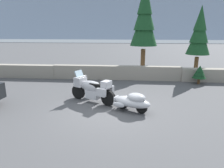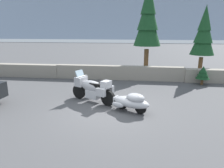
{
  "view_description": "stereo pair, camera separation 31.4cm",
  "coord_description": "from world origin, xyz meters",
  "px_view_note": "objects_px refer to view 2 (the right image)",
  "views": [
    {
      "loc": [
        0.87,
        -7.51,
        3.11
      ],
      "look_at": [
        0.12,
        0.86,
        0.85
      ],
      "focal_mm": 32.97,
      "sensor_mm": 36.0,
      "label": 1
    },
    {
      "loc": [
        1.18,
        -7.48,
        3.11
      ],
      "look_at": [
        0.12,
        0.86,
        0.85
      ],
      "focal_mm": 32.97,
      "sensor_mm": 36.0,
      "label": 2
    }
  ],
  "objects_px": {
    "touring_motorcycle": "(93,88)",
    "car_shaped_trailer": "(131,101)",
    "pine_tree_secondary": "(204,33)",
    "pine_tree_tall": "(148,17)"
  },
  "relations": [
    {
      "from": "touring_motorcycle",
      "to": "pine_tree_tall",
      "type": "xyz_separation_m",
      "value": [
        2.48,
        5.97,
        3.22
      ]
    },
    {
      "from": "car_shaped_trailer",
      "to": "pine_tree_secondary",
      "type": "relative_size",
      "value": 0.46
    },
    {
      "from": "touring_motorcycle",
      "to": "pine_tree_secondary",
      "type": "xyz_separation_m",
      "value": [
        5.99,
        5.6,
        2.24
      ]
    },
    {
      "from": "touring_motorcycle",
      "to": "car_shaped_trailer",
      "type": "distance_m",
      "value": 1.95
    },
    {
      "from": "touring_motorcycle",
      "to": "car_shaped_trailer",
      "type": "xyz_separation_m",
      "value": [
        1.72,
        -0.89,
        -0.21
      ]
    },
    {
      "from": "pine_tree_secondary",
      "to": "car_shaped_trailer",
      "type": "bearing_deg",
      "value": -123.35
    },
    {
      "from": "pine_tree_tall",
      "to": "car_shaped_trailer",
      "type": "bearing_deg",
      "value": -96.34
    },
    {
      "from": "pine_tree_tall",
      "to": "pine_tree_secondary",
      "type": "bearing_deg",
      "value": -6.02
    },
    {
      "from": "pine_tree_tall",
      "to": "pine_tree_secondary",
      "type": "distance_m",
      "value": 3.67
    },
    {
      "from": "pine_tree_tall",
      "to": "pine_tree_secondary",
      "type": "xyz_separation_m",
      "value": [
        3.51,
        -0.37,
        -0.98
      ]
    }
  ]
}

